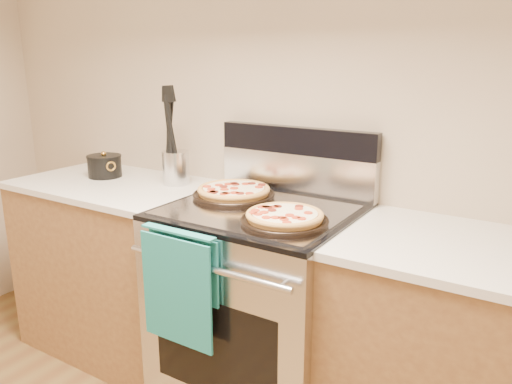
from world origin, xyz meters
The scene contains 17 objects.
wall_back centered at (0.00, 2.00, 1.35)m, with size 4.00×4.00×0.00m, color tan.
range_body centered at (0.00, 1.65, 0.45)m, with size 0.76×0.68×0.90m, color #B7B7BC.
oven_window centered at (0.00, 1.31, 0.45)m, with size 0.56×0.01×0.40m, color black.
cooktop centered at (0.00, 1.65, 0.91)m, with size 0.76×0.68×0.02m, color black.
backsplash_lower centered at (0.00, 1.96, 1.01)m, with size 0.76×0.06×0.18m, color silver.
backsplash_upper centered at (0.00, 1.96, 1.16)m, with size 0.76×0.06×0.12m, color black.
oven_handle centered at (0.00, 1.27, 0.80)m, with size 0.03×0.03×0.70m, color silver.
dish_towel centered at (-0.12, 1.27, 0.70)m, with size 0.32×0.05×0.42m, color #196B7E, non-canonical shape.
foil_sheet centered at (0.00, 1.62, 0.92)m, with size 0.70×0.55×0.01m, color gray.
cabinet_left centered at (-0.88, 1.68, 0.44)m, with size 1.00×0.62×0.88m, color brown.
countertop_left centered at (-0.88, 1.68, 0.90)m, with size 1.02×0.64×0.03m, color beige.
cabinet_right centered at (0.88, 1.68, 0.44)m, with size 1.00×0.62×0.88m, color brown.
countertop_right centered at (0.88, 1.68, 0.90)m, with size 1.02×0.64×0.03m, color beige.
pepperoni_pizza_back centered at (-0.18, 1.72, 0.95)m, with size 0.35×0.35×0.05m, color #BC8039, non-canonical shape.
pepperoni_pizza_front centered at (0.18, 1.53, 0.95)m, with size 0.32×0.32×0.04m, color #BC8039, non-canonical shape.
utensil_crock centered at (-0.59, 1.82, 0.99)m, with size 0.13×0.13×0.17m, color silver.
saucepan centered at (-1.02, 1.74, 0.96)m, with size 0.17×0.17×0.11m, color black.
Camera 1 is at (1.02, -0.01, 1.52)m, focal length 35.00 mm.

